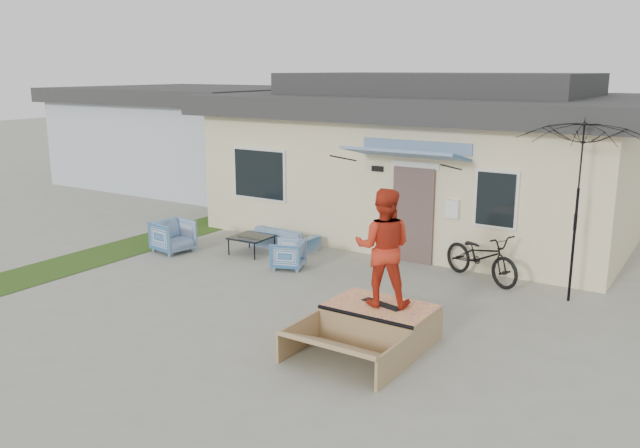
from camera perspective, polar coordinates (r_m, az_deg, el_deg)
The scene contains 13 objects.
ground at distance 11.54m, azimuth -6.15°, elevation -7.86°, with size 90.00×90.00×0.00m, color gray.
grass_strip at distance 16.38m, azimuth -16.05°, elevation -1.89°, with size 1.40×8.00×0.01m, color #264515.
house at distance 17.83m, azimuth 10.02°, elevation 5.99°, with size 10.80×8.49×4.10m.
neighbor_house at distance 25.32m, azimuth -10.73°, elevation 7.72°, with size 8.60×7.60×3.50m.
loveseat at distance 15.63m, azimuth -3.11°, elevation -0.86°, with size 1.68×0.49×0.66m, color #205991.
armchair_left at distance 15.58m, azimuth -12.64°, elevation -0.90°, with size 0.80×0.75×0.82m, color #205991.
armchair_right at distance 13.99m, azimuth -2.79°, elevation -2.53°, with size 0.65×0.61×0.67m, color #205991.
coffee_table at distance 15.18m, azimuth -5.95°, elevation -1.81°, with size 0.84×0.84×0.41m, color black.
bicycle at distance 13.50m, azimuth 13.87°, elevation -2.30°, with size 0.66×1.91×1.22m, color black.
patio_umbrella at distance 12.53m, azimuth 21.40°, elevation 1.34°, with size 2.48×2.32×2.20m.
skate_ramp at distance 10.47m, azimuth 5.22°, elevation -8.50°, with size 1.62×2.16×0.54m, color #98784E, non-canonical shape.
skateboard at distance 10.41m, azimuth 5.40°, elevation -6.91°, with size 0.74×0.18×0.05m, color black.
skater at distance 10.13m, azimuth 5.51°, elevation -1.88°, with size 0.90×0.70×1.85m, color red.
Camera 1 is at (6.80, -8.35, 4.15)m, focal length 36.86 mm.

